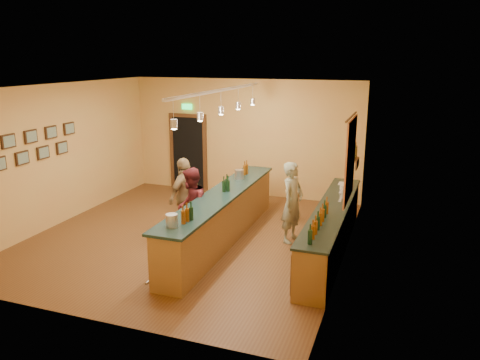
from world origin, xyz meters
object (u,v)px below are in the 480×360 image
(customer_a, at_px, (191,206))
(customer_b, at_px, (185,196))
(bartender, at_px, (292,202))
(back_counter, at_px, (331,229))
(bar_stool, at_px, (293,197))
(tasting_bar, at_px, (222,214))

(customer_a, relative_size, customer_b, 0.95)
(bartender, bearing_deg, customer_b, 113.25)
(back_counter, distance_m, customer_b, 3.19)
(customer_a, distance_m, bar_stool, 2.63)
(tasting_bar, bearing_deg, customer_a, -149.71)
(tasting_bar, distance_m, bar_stool, 2.04)
(bartender, bearing_deg, tasting_bar, 124.96)
(bartender, distance_m, customer_a, 2.09)
(customer_b, height_order, bar_stool, customer_b)
(tasting_bar, height_order, customer_b, customer_b)
(customer_a, relative_size, bar_stool, 2.16)
(back_counter, height_order, customer_a, customer_a)
(tasting_bar, relative_size, bar_stool, 6.86)
(back_counter, relative_size, bar_stool, 6.12)
(back_counter, xyz_separation_m, tasting_bar, (-2.24, -0.18, 0.12))
(bartender, height_order, customer_a, bartender)
(tasting_bar, height_order, customer_a, customer_a)
(customer_a, height_order, bar_stool, customer_a)
(customer_b, bearing_deg, bar_stool, 141.36)
(back_counter, height_order, bar_stool, back_counter)
(tasting_bar, height_order, bar_stool, tasting_bar)
(tasting_bar, xyz_separation_m, bartender, (1.38, 0.49, 0.24))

